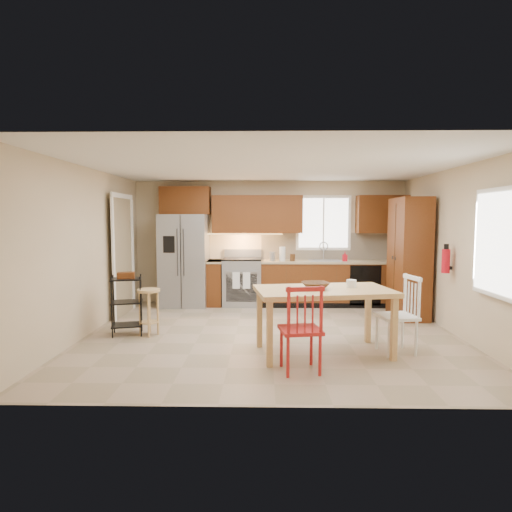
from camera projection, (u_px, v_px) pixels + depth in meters
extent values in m
plane|color=#9F8870|center=(271.00, 334.00, 6.43)|extent=(5.50, 5.50, 0.00)
cube|color=silver|center=(272.00, 166.00, 6.22)|extent=(5.50, 5.00, 0.02)
cube|color=#CCB793|center=(270.00, 242.00, 8.82)|extent=(5.50, 0.02, 2.50)
cube|color=#CCB793|center=(276.00, 273.00, 3.84)|extent=(5.50, 0.02, 2.50)
cube|color=#CCB793|center=(88.00, 251.00, 6.38)|extent=(0.02, 5.00, 2.50)
cube|color=#CCB793|center=(459.00, 252.00, 6.27)|extent=(0.02, 5.00, 2.50)
cube|color=gray|center=(184.00, 260.00, 8.50)|extent=(0.92, 0.75, 1.82)
cube|color=gray|center=(242.00, 282.00, 8.58)|extent=(0.76, 0.63, 0.92)
cube|color=#5D2D11|center=(215.00, 283.00, 8.61)|extent=(0.30, 0.60, 0.90)
cube|color=#5D2D11|center=(334.00, 283.00, 8.56)|extent=(2.92, 0.60, 0.90)
cube|color=black|center=(365.00, 285.00, 8.26)|extent=(0.60, 0.02, 0.78)
cube|color=beige|center=(332.00, 246.00, 8.78)|extent=(2.92, 0.03, 0.55)
cube|color=#53230D|center=(185.00, 201.00, 8.60)|extent=(1.00, 0.35, 0.55)
cube|color=#53230D|center=(257.00, 214.00, 8.60)|extent=(1.80, 0.35, 0.75)
cube|color=#53230D|center=(382.00, 214.00, 8.55)|extent=(1.00, 0.35, 0.75)
cube|color=white|center=(323.00, 223.00, 8.74)|extent=(1.12, 0.04, 1.12)
cube|color=gray|center=(325.00, 263.00, 8.53)|extent=(0.62, 0.46, 0.16)
cube|color=#FFBF66|center=(242.00, 234.00, 8.61)|extent=(1.60, 0.30, 0.01)
imported|color=#B90C1A|center=(345.00, 256.00, 8.41)|extent=(0.09, 0.09, 0.19)
cylinder|color=white|center=(282.00, 254.00, 8.48)|extent=(0.12, 0.12, 0.28)
cylinder|color=gray|center=(272.00, 256.00, 8.49)|extent=(0.11, 0.11, 0.18)
cylinder|color=#4E2D14|center=(292.00, 258.00, 8.45)|extent=(0.10, 0.10, 0.14)
cube|color=#5D2D11|center=(409.00, 258.00, 7.49)|extent=(0.50, 0.95, 2.10)
cylinder|color=#B90C1A|center=(446.00, 261.00, 6.44)|extent=(0.12, 0.12, 0.36)
cube|color=white|center=(497.00, 243.00, 5.11)|extent=(0.04, 1.02, 1.32)
cube|color=#8C7A59|center=(122.00, 257.00, 7.69)|extent=(0.04, 0.95, 2.10)
imported|color=#4E2D14|center=(315.00, 289.00, 5.46)|extent=(0.40, 0.40, 0.08)
cylinder|color=white|center=(351.00, 285.00, 5.55)|extent=(0.16, 0.16, 0.16)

